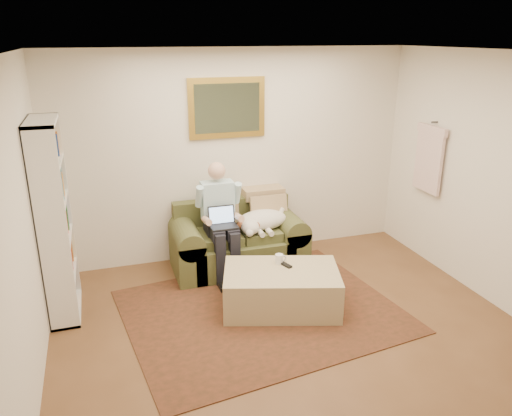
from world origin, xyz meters
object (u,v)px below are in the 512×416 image
ottoman (281,289)px  coffee_mug (279,259)px  sofa (238,246)px  sleeping_dog (262,220)px  bookshelf (54,221)px  laptop (223,221)px  seated_man (221,222)px

ottoman → coffee_mug: 0.32m
sofa → ottoman: size_ratio=1.35×
coffee_mug → sleeping_dog: bearing=83.7°
sleeping_dog → bookshelf: bookshelf is taller
laptop → coffee_mug: laptop is taller
coffee_mug → ottoman: bearing=-102.3°
laptop → bookshelf: bookshelf is taller
sofa → ottoman: sofa is taller
sofa → coffee_mug: (0.19, -0.92, 0.20)m
sofa → seated_man: bearing=-148.5°
seated_man → bookshelf: (-1.76, -0.31, 0.33)m
sofa → ottoman: 1.11m
sofa → bookshelf: 2.18m
sofa → bookshelf: bearing=-167.0°
ottoman → coffee_mug: (0.04, 0.18, 0.26)m
seated_man → sleeping_dog: bearing=7.1°
sofa → sleeping_dog: (0.29, -0.08, 0.34)m
seated_man → coffee_mug: seated_man is taller
sleeping_dog → bookshelf: bearing=-170.6°
sofa → seated_man: seated_man is taller
seated_man → coffee_mug: 0.91m
ottoman → coffee_mug: coffee_mug is taller
sleeping_dog → bookshelf: (-2.29, -0.38, 0.39)m
seated_man → sofa: bearing=31.5°
sleeping_dog → ottoman: (-0.13, -1.02, -0.40)m
laptop → coffee_mug: bearing=-58.7°
laptop → coffee_mug: (0.43, -0.71, -0.22)m
seated_man → coffee_mug: (0.43, -0.77, -0.19)m
sofa → coffee_mug: 0.96m
seated_man → ottoman: 1.13m
sofa → seated_man: 0.49m
sleeping_dog → laptop: bearing=-166.4°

